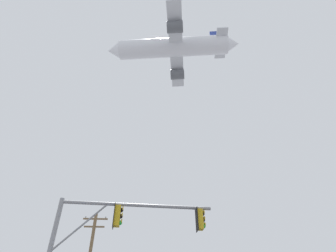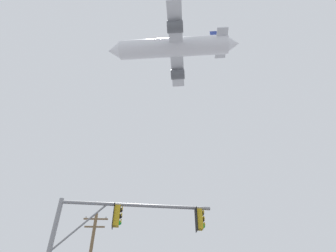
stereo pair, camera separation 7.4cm
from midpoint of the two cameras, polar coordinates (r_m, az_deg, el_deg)
name	(u,v)px [view 1 (the left image)]	position (r m, az deg, el deg)	size (l,w,h in m)	color
signal_pole_near	(112,236)	(12.72, -11.72, -21.33)	(6.81, 0.79, 6.34)	gray
airplane	(173,48)	(48.66, 1.00, 15.83)	(22.44, 17.34, 6.11)	white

